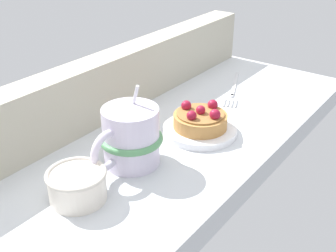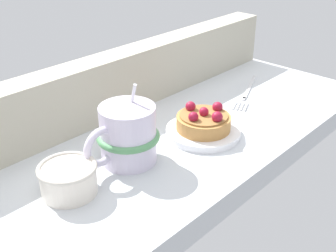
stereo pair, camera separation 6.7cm
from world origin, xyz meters
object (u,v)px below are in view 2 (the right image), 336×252
dessert_fork (247,91)px  sugar_bowl (68,178)px  raspberry_tart (204,121)px  coffee_mug (127,135)px  dessert_plate (203,132)px

dessert_fork → sugar_bowl: size_ratio=2.20×
dessert_fork → sugar_bowl: 44.27cm
raspberry_tart → sugar_bowl: 24.66cm
raspberry_tart → dessert_fork: raspberry_tart is taller
coffee_mug → dessert_fork: (33.62, 1.33, -4.06)cm
raspberry_tart → sugar_bowl: size_ratio=1.13×
dessert_fork → raspberry_tart: bearing=-167.1°
dessert_fork → sugar_bowl: sugar_bowl is taller
raspberry_tart → dessert_fork: size_ratio=0.52×
raspberry_tart → coffee_mug: 14.35cm
dessert_fork → sugar_bowl: bearing=-178.1°
dessert_plate → raspberry_tart: size_ratio=1.38×
dessert_plate → coffee_mug: 14.73cm
dessert_plate → sugar_bowl: size_ratio=1.57×
dessert_plate → coffee_mug: bearing=167.2°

